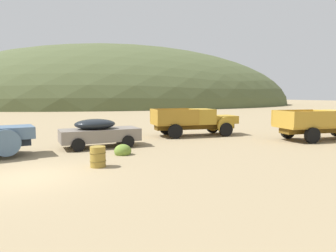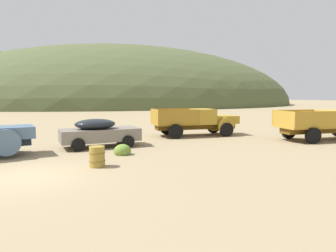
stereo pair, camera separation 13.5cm
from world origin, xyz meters
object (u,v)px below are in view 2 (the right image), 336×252
at_px(truck_faded_yellow, 332,124).
at_px(oil_drum_foreground, 97,157).
at_px(car_primer_gray, 102,132).
at_px(truck_mustard, 201,121).

bearing_deg(truck_faded_yellow, oil_drum_foreground, -166.23).
bearing_deg(car_primer_gray, oil_drum_foreground, -105.27).
distance_m(car_primer_gray, truck_mustard, 7.67).
bearing_deg(truck_faded_yellow, truck_mustard, 150.70).
bearing_deg(truck_mustard, oil_drum_foreground, -134.58).
bearing_deg(truck_mustard, truck_faded_yellow, -29.96).
bearing_deg(oil_drum_foreground, car_primer_gray, 76.95).
bearing_deg(car_primer_gray, truck_mustard, 13.89).
height_order(truck_faded_yellow, oil_drum_foreground, truck_faded_yellow).
xyz_separation_m(car_primer_gray, truck_mustard, (7.37, 2.13, 0.20)).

